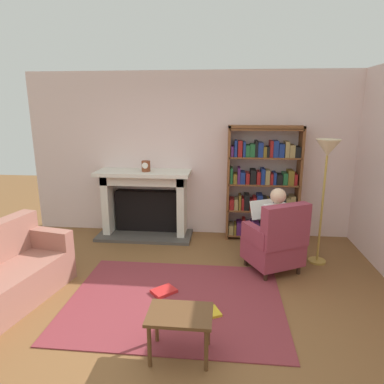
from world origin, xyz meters
The scene contains 11 objects.
ground centered at (0.00, 0.00, 0.00)m, with size 14.00×14.00×0.00m, color brown.
back_wall centered at (0.00, 2.55, 1.35)m, with size 5.60×0.10×2.70m, color beige.
area_rug centered at (0.00, 0.30, 0.01)m, with size 2.40×1.80×0.01m, color maroon.
fireplace centered at (-0.80, 2.30, 0.59)m, with size 1.57×0.64×1.12m.
mantel_clock centered at (-0.75, 2.20, 1.21)m, with size 0.14×0.14×0.17m.
bookshelf centered at (1.14, 2.33, 0.91)m, with size 1.16×0.32×1.85m.
armchair_reading centered at (1.21, 1.13, 0.42)m, with size 0.86×0.85×0.97m.
seated_reader centered at (1.16, 1.23, 0.62)m, with size 0.53×0.60×1.14m.
side_table centered at (0.17, -0.55, 0.36)m, with size 0.56×0.39×0.42m.
scattered_books centered at (0.05, 0.22, 0.03)m, with size 0.86×0.69×0.04m.
floor_lamp centered at (1.85, 1.48, 1.47)m, with size 0.32×0.32×1.73m.
Camera 1 is at (0.53, -3.09, 2.14)m, focal length 31.71 mm.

